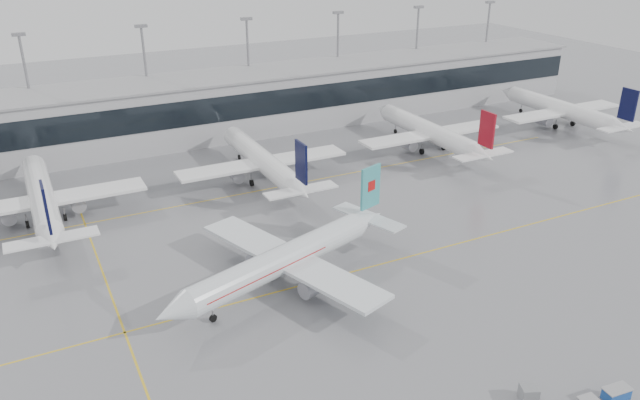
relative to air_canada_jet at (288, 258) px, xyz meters
name	(u,v)px	position (x,y,z in m)	size (l,w,h in m)	color
ground	(362,269)	(9.79, -1.22, -3.59)	(320.00, 320.00, 0.00)	gray
taxi_line_main	(362,269)	(9.79, -1.22, -3.58)	(120.00, 0.25, 0.01)	gold
taxi_line_north	(272,188)	(9.79, 28.78, -3.58)	(120.00, 0.25, 0.01)	gold
taxi_line_cross	(102,270)	(-20.21, 13.78, -3.58)	(0.25, 60.00, 0.01)	gold
terminal	(210,107)	(9.79, 60.78, 2.41)	(180.00, 15.00, 12.00)	#A4A4A8
terminal_glass	(222,109)	(9.79, 53.23, 3.91)	(180.00, 0.20, 5.00)	black
terminal_roof	(208,78)	(9.79, 60.78, 8.61)	(182.00, 16.00, 0.40)	gray
light_masts	(199,66)	(9.79, 66.78, 9.76)	(156.40, 1.00, 22.60)	gray
air_canada_jet	(288,258)	(0.00, 0.00, 0.00)	(35.36, 28.78, 11.33)	silver
parked_jet_b	(42,198)	(-25.21, 32.47, 0.12)	(29.64, 36.96, 11.72)	white
parked_jet_c	(263,161)	(9.79, 32.47, 0.12)	(29.64, 36.96, 11.72)	white
parked_jet_d	(430,132)	(44.79, 32.47, 0.12)	(29.64, 36.96, 11.72)	white
parked_jet_e	(562,110)	(79.79, 32.47, 0.12)	(29.64, 36.96, 11.72)	white
baggage_cart	(616,394)	(18.41, -32.93, -2.63)	(2.79, 1.73, 1.65)	gray
gse_unit	(529,394)	(11.39, -29.06, -2.81)	(1.57, 1.45, 1.57)	gray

